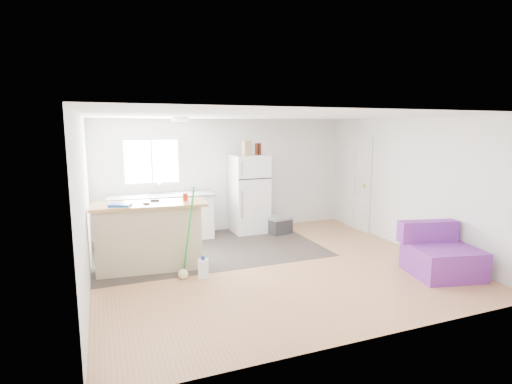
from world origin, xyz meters
The scene contains 19 objects.
room centered at (0.00, 0.00, 1.20)m, with size 5.51×5.01×2.41m.
vinyl_zone centered at (-0.73, 1.25, 0.00)m, with size 4.05×2.50×0.00m, color #2E2622.
window centered at (-1.55, 2.49, 1.55)m, with size 1.18×0.06×0.98m.
interior_door centered at (2.72, 1.55, 1.02)m, with size 0.11×0.92×2.10m.
ceiling_fixture centered at (-1.20, 1.20, 2.36)m, with size 0.30×0.30×0.07m, color white.
kitchen_cabinets centered at (-1.43, 2.18, 0.47)m, with size 2.07×0.71×1.19m.
peninsula centered at (-1.86, 0.55, 0.54)m, with size 1.78×0.83×1.06m.
refrigerator centered at (0.41, 2.14, 0.83)m, with size 0.73×0.70×1.65m.
cooler centered at (0.96, 1.75, 0.19)m, with size 0.55×0.43×0.37m.
purple_seat centered at (2.23, -1.31, 0.28)m, with size 1.11×1.08×0.77m.
cleaner_jug centered at (-1.18, -0.15, 0.15)m, with size 0.17×0.14×0.34m.
mop centered at (-1.43, -0.03, 0.23)m, with size 0.29×0.38×1.39m.
red_cup centered at (-1.28, 0.55, 1.12)m, with size 0.08×0.08×0.12m, color red.
blue_tray centered at (-2.28, 0.46, 1.08)m, with size 0.30×0.22×0.04m, color blue.
tool_a centered at (-1.74, 0.68, 1.08)m, with size 0.14×0.05×0.03m, color black.
tool_b centered at (-1.90, 0.46, 1.08)m, with size 0.10×0.04×0.03m, color black.
cardboard_box centered at (0.33, 2.07, 1.80)m, with size 0.20×0.10×0.30m, color tan.
bottle_left centered at (0.56, 2.09, 1.78)m, with size 0.07×0.07×0.25m, color #361509.
bottle_right centered at (0.64, 2.13, 1.78)m, with size 0.07×0.07×0.25m, color #361509.
Camera 1 is at (-2.53, -5.71, 2.22)m, focal length 28.00 mm.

